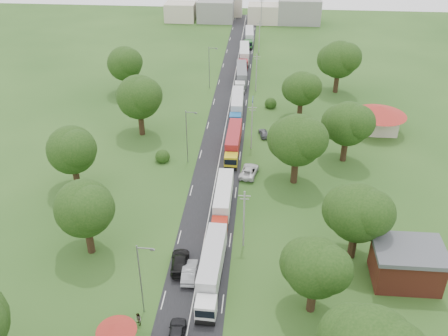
# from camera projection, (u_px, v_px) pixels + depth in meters

# --- Properties ---
(ground) EXTENTS (260.00, 260.00, 0.00)m
(ground) POSITION_uv_depth(u_px,v_px,m) (209.00, 214.00, 75.29)
(ground) COLOR #224517
(ground) RESTS_ON ground
(road) EXTENTS (8.00, 200.00, 0.04)m
(road) POSITION_uv_depth(u_px,v_px,m) (221.00, 150.00, 92.37)
(road) COLOR black
(road) RESTS_ON ground
(guard_booth) EXTENTS (4.40, 4.40, 3.45)m
(guard_booth) POSITION_uv_depth(u_px,v_px,m) (117.00, 332.00, 53.36)
(guard_booth) COLOR beige
(guard_booth) RESTS_ON ground
(info_sign) EXTENTS (0.12, 3.10, 4.10)m
(info_sign) POSITION_uv_depth(u_px,v_px,m) (253.00, 103.00, 103.25)
(info_sign) COLOR slate
(info_sign) RESTS_ON ground
(pole_1) EXTENTS (1.60, 0.24, 9.00)m
(pole_1) POSITION_uv_depth(u_px,v_px,m) (244.00, 218.00, 66.50)
(pole_1) COLOR gray
(pole_1) RESTS_ON ground
(pole_2) EXTENTS (1.60, 0.24, 9.00)m
(pole_2) POSITION_uv_depth(u_px,v_px,m) (252.00, 126.00, 90.41)
(pole_2) COLOR gray
(pole_2) RESTS_ON ground
(pole_3) EXTENTS (1.60, 0.24, 9.00)m
(pole_3) POSITION_uv_depth(u_px,v_px,m) (256.00, 72.00, 114.32)
(pole_3) COLOR gray
(pole_3) RESTS_ON ground
(pole_4) EXTENTS (1.60, 0.24, 9.00)m
(pole_4) POSITION_uv_depth(u_px,v_px,m) (259.00, 37.00, 138.23)
(pole_4) COLOR gray
(pole_4) RESTS_ON ground
(pole_5) EXTENTS (1.60, 0.24, 9.00)m
(pole_5) POSITION_uv_depth(u_px,v_px,m) (261.00, 12.00, 162.14)
(pole_5) COLOR gray
(pole_5) RESTS_ON ground
(lamp_0) EXTENTS (2.03, 0.22, 10.00)m
(lamp_0) POSITION_uv_depth(u_px,v_px,m) (141.00, 277.00, 55.75)
(lamp_0) COLOR slate
(lamp_0) RESTS_ON ground
(lamp_1) EXTENTS (2.03, 0.22, 10.00)m
(lamp_1) POSITION_uv_depth(u_px,v_px,m) (188.00, 134.00, 85.63)
(lamp_1) COLOR slate
(lamp_1) RESTS_ON ground
(lamp_2) EXTENTS (2.03, 0.22, 10.00)m
(lamp_2) POSITION_uv_depth(u_px,v_px,m) (210.00, 66.00, 115.52)
(lamp_2) COLOR slate
(lamp_2) RESTS_ON ground
(tree_2) EXTENTS (8.00, 8.00, 10.10)m
(tree_2) POSITION_uv_depth(u_px,v_px,m) (315.00, 267.00, 55.63)
(tree_2) COLOR #382616
(tree_2) RESTS_ON ground
(tree_3) EXTENTS (8.80, 8.80, 11.07)m
(tree_3) POSITION_uv_depth(u_px,v_px,m) (358.00, 212.00, 63.42)
(tree_3) COLOR #382616
(tree_3) RESTS_ON ground
(tree_4) EXTENTS (9.60, 9.60, 12.05)m
(tree_4) POSITION_uv_depth(u_px,v_px,m) (297.00, 140.00, 78.99)
(tree_4) COLOR #382616
(tree_4) RESTS_ON ground
(tree_5) EXTENTS (8.80, 8.80, 11.07)m
(tree_5) POSITION_uv_depth(u_px,v_px,m) (348.00, 123.00, 85.47)
(tree_5) COLOR #382616
(tree_5) RESTS_ON ground
(tree_6) EXTENTS (8.00, 8.00, 10.10)m
(tree_6) POSITION_uv_depth(u_px,v_px,m) (302.00, 88.00, 100.81)
(tree_6) COLOR #382616
(tree_6) RESTS_ON ground
(tree_7) EXTENTS (9.60, 9.60, 12.05)m
(tree_7) POSITION_uv_depth(u_px,v_px,m) (339.00, 59.00, 112.34)
(tree_7) COLOR #382616
(tree_7) RESTS_ON ground
(tree_10) EXTENTS (8.80, 8.80, 11.07)m
(tree_10) POSITION_uv_depth(u_px,v_px,m) (84.00, 207.00, 64.26)
(tree_10) COLOR #382616
(tree_10) RESTS_ON ground
(tree_11) EXTENTS (8.80, 8.80, 11.07)m
(tree_11) POSITION_uv_depth(u_px,v_px,m) (72.00, 149.00, 77.58)
(tree_11) COLOR #382616
(tree_11) RESTS_ON ground
(tree_12) EXTENTS (9.60, 9.60, 12.05)m
(tree_12) POSITION_uv_depth(u_px,v_px,m) (139.00, 97.00, 93.91)
(tree_12) COLOR #382616
(tree_12) RESTS_ON ground
(tree_13) EXTENTS (8.80, 8.80, 11.07)m
(tree_13) POSITION_uv_depth(u_px,v_px,m) (125.00, 63.00, 111.88)
(tree_13) COLOR #382616
(tree_13) RESTS_ON ground
(house_brick) EXTENTS (8.60, 6.60, 5.20)m
(house_brick) POSITION_uv_depth(u_px,v_px,m) (407.00, 264.00, 61.79)
(house_brick) COLOR maroon
(house_brick) RESTS_ON ground
(house_cream) EXTENTS (10.08, 10.08, 5.80)m
(house_cream) POSITION_uv_depth(u_px,v_px,m) (379.00, 115.00, 96.85)
(house_cream) COLOR beige
(house_cream) RESTS_ON ground
(distant_town) EXTENTS (52.00, 8.00, 8.00)m
(distant_town) POSITION_uv_depth(u_px,v_px,m) (247.00, 12.00, 167.37)
(distant_town) COLOR gray
(distant_town) RESTS_ON ground
(church) EXTENTS (5.00, 5.00, 12.30)m
(church) POSITION_uv_depth(u_px,v_px,m) (235.00, 0.00, 173.56)
(church) COLOR beige
(church) RESTS_ON ground
(truck_0) EXTENTS (2.81, 14.37, 3.98)m
(truck_0) POSITION_uv_depth(u_px,v_px,m) (212.00, 268.00, 61.94)
(truck_0) COLOR white
(truck_0) RESTS_ON ground
(truck_1) EXTENTS (2.34, 13.46, 3.73)m
(truck_1) POSITION_uv_depth(u_px,v_px,m) (223.00, 200.00, 74.86)
(truck_1) COLOR #A12012
(truck_1) RESTS_ON ground
(truck_2) EXTENTS (2.44, 13.61, 3.77)m
(truck_2) POSITION_uv_depth(u_px,v_px,m) (233.00, 142.00, 90.73)
(truck_2) COLOR gold
(truck_2) RESTS_ON ground
(truck_3) EXTENTS (2.65, 13.79, 3.82)m
(truck_3) POSITION_uv_depth(u_px,v_px,m) (237.00, 105.00, 104.82)
(truck_3) COLOR #195997
(truck_3) RESTS_ON ground
(truck_4) EXTENTS (3.08, 13.91, 3.84)m
(truck_4) POSITION_uv_depth(u_px,v_px,m) (241.00, 76.00, 119.70)
(truck_4) COLOR silver
(truck_4) RESTS_ON ground
(truck_5) EXTENTS (2.98, 14.18, 3.92)m
(truck_5) POSITION_uv_depth(u_px,v_px,m) (244.00, 55.00, 132.92)
(truck_5) COLOR maroon
(truck_5) RESTS_ON ground
(truck_6) EXTENTS (2.81, 13.54, 3.74)m
(truck_6) POSITION_uv_depth(u_px,v_px,m) (249.00, 37.00, 147.63)
(truck_6) COLOR #256429
(truck_6) RESTS_ON ground
(car_lane_front) EXTENTS (2.12, 4.76, 1.59)m
(car_lane_front) POSITION_uv_depth(u_px,v_px,m) (177.00, 333.00, 54.89)
(car_lane_front) COLOR black
(car_lane_front) RESTS_ON ground
(car_lane_mid) EXTENTS (1.83, 4.91, 1.60)m
(car_lane_mid) POSITION_uv_depth(u_px,v_px,m) (189.00, 272.00, 63.25)
(car_lane_mid) COLOR #919399
(car_lane_mid) RESTS_ON ground
(car_lane_rear) EXTENTS (2.90, 5.90, 1.65)m
(car_lane_rear) POSITION_uv_depth(u_px,v_px,m) (180.00, 262.00, 64.80)
(car_lane_rear) COLOR black
(car_lane_rear) RESTS_ON ground
(car_verge_near) EXTENTS (3.53, 5.94, 1.55)m
(car_verge_near) POSITION_uv_depth(u_px,v_px,m) (249.00, 171.00, 84.39)
(car_verge_near) COLOR silver
(car_verge_near) RESTS_ON ground
(car_verge_far) EXTENTS (2.37, 4.13, 1.32)m
(car_verge_far) POSITION_uv_depth(u_px,v_px,m) (264.00, 133.00, 96.74)
(car_verge_far) COLOR #4D4F54
(car_verge_far) RESTS_ON ground
(pedestrian_booth) EXTENTS (1.05, 1.06, 1.73)m
(pedestrian_booth) POSITION_uv_depth(u_px,v_px,m) (138.00, 320.00, 56.48)
(pedestrian_booth) COLOR gray
(pedestrian_booth) RESTS_ON ground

